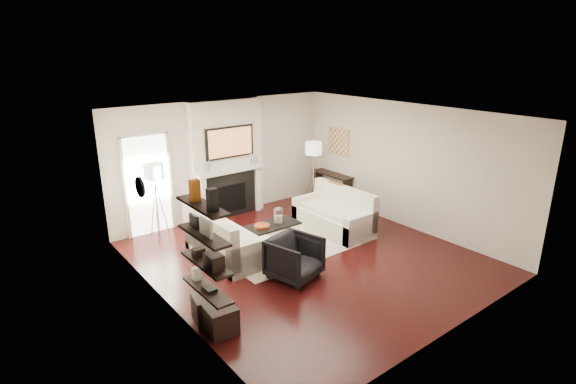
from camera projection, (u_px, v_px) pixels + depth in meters
room_envelope at (308, 190)px, 8.10m from camera, size 6.00×6.00×6.00m
chimney_breast at (227, 159)px, 10.26m from camera, size 1.80×0.25×2.70m
fireplace_surround at (231, 195)px, 10.41m from camera, size 1.30×0.02×1.04m
firebox at (232, 198)px, 10.43m from camera, size 0.75×0.02×0.65m
mantel_pilaster_l at (204, 201)px, 9.96m from camera, size 0.12×0.08×1.10m
mantel_pilaster_r at (258, 189)px, 10.80m from camera, size 0.12×0.08×1.10m
mantel_shelf at (232, 171)px, 10.19m from camera, size 1.70×0.18×0.07m
tv_body at (230, 142)px, 10.01m from camera, size 1.20×0.06×0.70m
tv_screen at (231, 142)px, 9.98m from camera, size 1.10×0.00×0.62m
candlestick_l_tall at (209, 167)px, 9.82m from camera, size 0.04×0.04×0.30m
candlestick_l_short at (204, 169)px, 9.75m from camera, size 0.04×0.04×0.24m
candlestick_r_tall at (251, 159)px, 10.46m from camera, size 0.04×0.04×0.30m
candlestick_r_short at (256, 160)px, 10.55m from camera, size 0.04×0.04×0.24m
hallway_panel at (148, 186)px, 9.35m from camera, size 0.90×0.02×2.10m
door_trim_l at (125, 190)px, 9.05m from camera, size 0.06×0.06×2.16m
door_trim_r at (170, 182)px, 9.61m from camera, size 0.06×0.06×2.16m
door_trim_top at (143, 134)px, 9.00m from camera, size 1.02×0.06×0.06m
rug at (281, 245)px, 9.05m from camera, size 2.60×2.00×0.01m
loveseat_left_base at (226, 247)px, 8.47m from camera, size 0.85×1.80×0.42m
loveseat_left_back at (210, 236)px, 8.17m from camera, size 0.18×1.80×0.80m
loveseat_left_arm_n at (250, 258)px, 7.83m from camera, size 0.85×0.18×0.60m
loveseat_left_arm_s at (206, 229)px, 9.05m from camera, size 0.85×0.18×0.60m
loveseat_left_cushion at (228, 234)px, 8.41m from camera, size 0.63×1.44×0.10m
pillow_left_orange at (201, 221)px, 8.33m from camera, size 0.10×0.42×0.42m
pillow_left_charcoal at (217, 231)px, 7.89m from camera, size 0.10×0.40×0.40m
loveseat_right_base at (333, 221)px, 9.71m from camera, size 0.85×1.80×0.42m
loveseat_right_back at (345, 204)px, 9.81m from camera, size 0.18×1.80×0.80m
loveseat_right_arm_n at (361, 229)px, 9.08m from camera, size 0.85×0.18×0.60m
loveseat_right_arm_s at (309, 207)px, 10.29m from camera, size 0.85×0.18×0.60m
loveseat_right_cushion at (332, 210)px, 9.60m from camera, size 0.63×1.44×0.10m
pillow_right_orange at (335, 192)px, 9.97m from camera, size 0.10×0.42×0.42m
pillow_right_charcoal at (355, 199)px, 9.52m from camera, size 0.10×0.40×0.40m
coffee_table at (272, 225)px, 8.99m from camera, size 1.10×0.55×0.04m
coffee_leg_nw at (258, 245)px, 8.60m from camera, size 0.02×0.02×0.38m
coffee_leg_ne at (298, 232)px, 9.18m from camera, size 0.02×0.02×0.38m
coffee_leg_sw at (246, 238)px, 8.93m from camera, size 0.02×0.02×0.38m
coffee_leg_se at (285, 226)px, 9.51m from camera, size 0.02×0.02×0.38m
hurricane_glass at (278, 216)px, 9.03m from camera, size 0.18×0.18×0.32m
hurricane_candle at (278, 219)px, 9.05m from camera, size 0.11×0.11×0.17m
copper_bowl at (262, 226)px, 8.83m from camera, size 0.31×0.31×0.05m
armchair at (295, 256)px, 7.66m from camera, size 0.95×0.91×0.81m
lamp_left_post at (158, 211)px, 9.19m from camera, size 0.02×0.02×1.20m
lamp_left_shade at (154, 171)px, 8.92m from camera, size 0.40×0.40×0.30m
lamp_left_leg_a at (163, 210)px, 9.25m from camera, size 0.25×0.02×1.23m
lamp_left_leg_b at (153, 210)px, 9.23m from camera, size 0.14×0.22×1.23m
lamp_left_leg_c at (157, 213)px, 9.08m from camera, size 0.14×0.22×1.23m
lamp_right_post at (313, 182)px, 11.20m from camera, size 0.02×0.02×1.20m
lamp_right_shade at (314, 148)px, 10.93m from camera, size 0.40×0.40×0.30m
lamp_right_leg_a at (316, 181)px, 11.26m from camera, size 0.25×0.02×1.23m
lamp_right_leg_b at (309, 181)px, 11.24m from camera, size 0.14×0.22×1.23m
lamp_right_leg_c at (314, 183)px, 11.09m from camera, size 0.14×0.22×1.23m
console_top at (332, 174)px, 11.35m from camera, size 0.35×1.20×0.04m
console_leg_n at (347, 194)px, 11.05m from camera, size 0.30×0.04×0.71m
console_leg_s at (318, 184)px, 11.88m from camera, size 0.30×0.04×0.71m
wall_art at (339, 142)px, 11.18m from camera, size 0.03×0.70×0.70m
shelf_bottom at (207, 290)px, 6.02m from camera, size 0.25×1.00×0.03m
shelf_lower at (206, 263)px, 5.90m from camera, size 0.25×1.00×0.04m
shelf_upper at (204, 235)px, 5.77m from camera, size 0.25×1.00×0.04m
shelf_top at (202, 206)px, 5.65m from camera, size 0.25×1.00×0.04m
decor_magfile_a at (212, 200)px, 5.39m from camera, size 0.12×0.10×0.28m
decor_magfile_b at (195, 191)px, 5.74m from camera, size 0.12×0.10×0.28m
decor_frame_a at (206, 228)px, 5.68m from camera, size 0.04×0.30×0.22m
decor_frame_b at (194, 221)px, 5.94m from camera, size 0.04×0.22×0.18m
decor_wine_rack at (214, 261)px, 5.69m from camera, size 0.18×0.25×0.20m
decor_box_small at (198, 252)px, 6.03m from camera, size 0.15×0.12×0.12m
decor_books at (210, 289)px, 5.96m from camera, size 0.14×0.20×0.05m
decor_box_tall at (196, 274)px, 6.23m from camera, size 0.10×0.10×0.18m
clock_rim at (140, 187)px, 7.07m from camera, size 0.04×0.34×0.34m
clock_face at (142, 187)px, 7.09m from camera, size 0.01×0.29×0.29m
ottoman_near at (208, 308)px, 6.51m from camera, size 0.47×0.47×0.40m
ottoman_far at (221, 320)px, 6.23m from camera, size 0.43×0.43×0.40m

